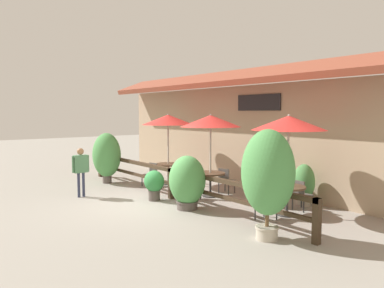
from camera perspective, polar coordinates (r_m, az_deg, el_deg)
ground_plane at (r=11.19m, az=-7.67°, el=-9.01°), size 60.00×60.00×0.00m
building_facade at (r=13.43m, az=7.49°, el=2.64°), size 14.28×1.49×4.23m
patio_railing at (r=11.61m, az=-3.23°, el=-4.97°), size 10.40×0.14×0.95m
patio_umbrella_near at (r=13.86m, az=-3.67°, el=3.69°), size 1.92×1.92×2.62m
dining_table_near at (r=14.01m, az=-3.63°, el=-3.62°), size 0.95×0.95×0.77m
chair_near_streetside at (r=13.68m, az=-6.30°, el=-4.49°), size 0.48×0.48×0.83m
chair_near_wallside at (r=14.42m, az=-1.14°, el=-3.98°), size 0.47×0.47×0.83m
patio_umbrella_middle at (r=11.78m, az=2.85°, el=3.50°), size 1.92×1.92×2.62m
dining_table_middle at (r=11.95m, az=2.81°, el=-5.08°), size 0.95×0.95×0.77m
chair_middle_streetside at (r=11.57m, az=0.21°, el=-6.17°), size 0.51×0.51×0.83m
chair_middle_wallside at (r=12.43m, az=5.16°, el=-5.42°), size 0.51×0.51×0.83m
patio_umbrella_far at (r=9.88m, az=14.51°, el=3.10°), size 1.92×1.92×2.62m
dining_table_far at (r=10.09m, az=14.30°, el=-7.08°), size 0.95×0.95×0.77m
chair_far_streetside at (r=9.64m, az=11.45°, el=-8.51°), size 0.46×0.46×0.83m
chair_far_wallside at (r=10.69m, az=16.31°, el=-7.29°), size 0.44×0.44×0.83m
potted_plant_corner_fern at (r=14.48m, az=-12.87°, el=-1.72°), size 1.15×1.03×1.90m
potted_plant_small_flowering at (r=11.46m, az=-5.79°, el=-5.95°), size 0.66×0.60×0.92m
potted_plant_entrance_palm at (r=7.95m, az=11.47°, el=-4.53°), size 1.16×1.05×2.33m
potted_plant_tall_tropical at (r=10.35m, az=-0.74°, el=-5.75°), size 1.08×0.97×1.49m
potted_plant_broad_leaf at (r=11.23m, az=16.68°, el=-5.84°), size 0.63×0.57×1.20m
pedestrian at (r=12.29m, az=-16.60°, el=-3.18°), size 0.21×0.55×1.56m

